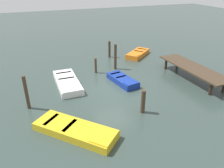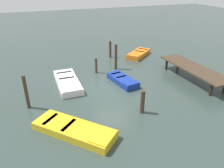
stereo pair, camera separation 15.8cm
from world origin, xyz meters
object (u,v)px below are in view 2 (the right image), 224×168
rowboat_blue (123,80)px  rowboat_white (68,82)px  rowboat_yellow (75,130)px  mooring_piling_far_left (116,57)px  mooring_piling_mid_right (110,49)px  rowboat_orange (138,54)px  mooring_piling_center (96,66)px  dock_segment (194,69)px  mooring_piling_far_right (26,92)px  mooring_piling_near_right (142,102)px

rowboat_blue → rowboat_white: bearing=-115.9°
rowboat_yellow → rowboat_white: same height
mooring_piling_far_left → mooring_piling_mid_right: (-2.90, 0.59, -0.27)m
rowboat_orange → mooring_piling_center: 5.58m
mooring_piling_center → mooring_piling_mid_right: (-3.10, 2.34, 0.17)m
rowboat_blue → mooring_piling_far_left: bearing=159.2°
dock_segment → rowboat_white: dock_segment is taller
mooring_piling_far_left → rowboat_orange: bearing=124.9°
rowboat_yellow → rowboat_blue: bearing=91.9°
rowboat_orange → mooring_piling_far_right: mooring_piling_far_right is taller
rowboat_white → mooring_piling_mid_right: (-4.49, 4.87, 0.56)m
mooring_piling_near_right → mooring_piling_far_right: (-2.79, -5.94, 0.33)m
rowboat_yellow → mooring_piling_center: bearing=112.1°
rowboat_white → mooring_piling_far_right: size_ratio=1.93×
rowboat_yellow → mooring_piling_near_right: bearing=54.4°
mooring_piling_far_left → rowboat_blue: bearing=-10.9°
rowboat_yellow → mooring_piling_near_right: mooring_piling_near_right is taller
mooring_piling_center → mooring_piling_near_right: mooring_piling_near_right is taller
rowboat_blue → mooring_piling_far_right: mooring_piling_far_right is taller
mooring_piling_mid_right → mooring_piling_far_right: bearing=-48.5°
rowboat_orange → mooring_piling_mid_right: mooring_piling_mid_right is taller
mooring_piling_center → mooring_piling_mid_right: size_ratio=0.78×
mooring_piling_far_left → mooring_piling_center: mooring_piling_far_left is taller
dock_segment → rowboat_white: bearing=-107.0°
mooring_piling_far_left → mooring_piling_near_right: size_ratio=1.51×
rowboat_orange → mooring_piling_mid_right: bearing=-52.8°
rowboat_orange → mooring_piling_center: size_ratio=2.60×
rowboat_yellow → mooring_piling_far_right: bearing=168.5°
rowboat_yellow → mooring_piling_far_left: (-7.07, 4.94, 0.83)m
mooring_piling_near_right → mooring_piling_center: bearing=-173.5°
rowboat_yellow → mooring_piling_far_left: bearing=102.1°
mooring_piling_far_left → mooring_piling_mid_right: bearing=168.5°
rowboat_white → rowboat_orange: bearing=117.3°
rowboat_orange → rowboat_white: 8.45m
rowboat_yellow → rowboat_white: bearing=130.1°
dock_segment → mooring_piling_far_left: 6.01m
rowboat_yellow → mooring_piling_far_right: (-3.29, -2.01, 0.81)m
mooring_piling_center → mooring_piling_near_right: bearing=6.5°
rowboat_yellow → mooring_piling_near_right: (-0.50, 3.93, 0.47)m
rowboat_blue → rowboat_yellow: (4.40, -4.43, -0.00)m
rowboat_orange → dock_segment: bearing=62.4°
rowboat_white → mooring_piling_mid_right: bearing=132.9°
rowboat_blue → mooring_piling_far_right: (1.11, -6.44, 0.81)m
mooring_piling_near_right → rowboat_blue: bearing=172.6°
rowboat_white → mooring_piling_far_left: (-1.59, 4.28, 0.83)m
rowboat_white → mooring_piling_far_right: mooring_piling_far_right is taller
dock_segment → rowboat_orange: bearing=-170.3°
mooring_piling_far_right → rowboat_orange: bearing=120.6°
dock_segment → mooring_piling_far_right: 11.49m
rowboat_blue → rowboat_orange: bearing=132.7°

